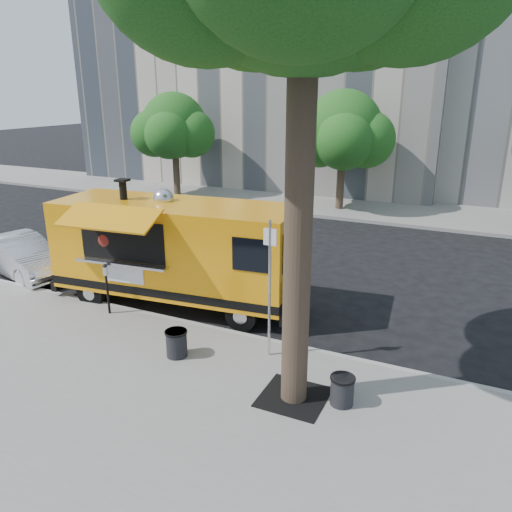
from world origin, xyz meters
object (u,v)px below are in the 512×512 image
at_px(sign_post, 270,281).
at_px(sedan, 21,256).
at_px(far_tree_b, 343,130).
at_px(far_tree_a, 174,126).
at_px(trash_bin_right, 342,389).
at_px(food_truck, 174,249).
at_px(trash_bin_left, 176,343).
at_px(parking_meter, 107,283).

bearing_deg(sign_post, sedan, 170.43).
distance_m(far_tree_b, sedan, 14.68).
distance_m(far_tree_a, trash_bin_right, 20.36).
relative_size(food_truck, trash_bin_left, 11.82).
bearing_deg(far_tree_a, food_truck, -56.49).
bearing_deg(trash_bin_left, far_tree_a, 123.57).
xyz_separation_m(sedan, trash_bin_right, (11.10, -2.61, -0.19)).
height_order(far_tree_a, trash_bin_right, far_tree_a).
bearing_deg(far_tree_a, sign_post, -50.17).
distance_m(sign_post, parking_meter, 4.64).
bearing_deg(sedan, far_tree_a, 25.39).
height_order(sedan, trash_bin_left, sedan).
relative_size(parking_meter, trash_bin_right, 2.41).
xyz_separation_m(sedan, trash_bin_left, (7.42, -2.43, -0.17)).
bearing_deg(sedan, far_tree_b, -13.07).
height_order(far_tree_b, sedan, far_tree_b).
relative_size(far_tree_a, trash_bin_right, 9.68).
distance_m(food_truck, sedan, 5.75).
height_order(far_tree_b, trash_bin_right, far_tree_b).
distance_m(far_tree_b, parking_meter, 14.48).
xyz_separation_m(sign_post, trash_bin_right, (1.91, -1.06, -1.40)).
distance_m(sedan, trash_bin_right, 11.41).
height_order(food_truck, trash_bin_left, food_truck).
xyz_separation_m(food_truck, sedan, (-5.68, -0.17, -0.93)).
bearing_deg(trash_bin_left, sign_post, 26.30).
relative_size(far_tree_b, sign_post, 1.83).
relative_size(far_tree_a, sign_post, 1.79).
height_order(sign_post, trash_bin_left, sign_post).
relative_size(far_tree_a, sedan, 1.39).
relative_size(sign_post, food_truck, 0.43).
bearing_deg(trash_bin_right, sign_post, 150.89).
relative_size(sign_post, trash_bin_right, 5.42).
bearing_deg(far_tree_a, trash_bin_left, -56.43).
relative_size(far_tree_a, food_truck, 0.77).
relative_size(far_tree_b, trash_bin_left, 9.39).
xyz_separation_m(far_tree_b, sedan, (-6.64, -12.70, -3.20)).
relative_size(far_tree_b, food_truck, 0.79).
bearing_deg(food_truck, trash_bin_right, -32.93).
relative_size(food_truck, trash_bin_right, 12.52).
distance_m(far_tree_a, sign_post, 18.14).
xyz_separation_m(far_tree_a, sedan, (2.36, -12.30, -3.14)).
bearing_deg(far_tree_b, parking_meter, -98.10).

